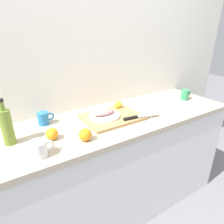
{
  "coord_description": "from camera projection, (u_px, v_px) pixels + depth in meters",
  "views": [
    {
      "loc": [
        -0.69,
        -1.1,
        1.51
      ],
      "look_at": [
        0.0,
        0.01,
        0.95
      ],
      "focal_mm": 31.15,
      "sensor_mm": 36.0,
      "label": 1
    }
  ],
  "objects": [
    {
      "name": "ground_plane",
      "position": [
        112.0,
        207.0,
        1.79
      ],
      "size": [
        12.0,
        12.0,
        0.0
      ],
      "primitive_type": "plane",
      "color": "slate"
    },
    {
      "name": "back_wall",
      "position": [
        91.0,
        64.0,
        1.55
      ],
      "size": [
        3.2,
        0.05,
        2.5
      ],
      "primitive_type": "cube",
      "color": "white",
      "rests_on": "ground_plane"
    },
    {
      "name": "kitchen_counter",
      "position": [
        112.0,
        167.0,
        1.61
      ],
      "size": [
        2.0,
        0.6,
        0.9
      ],
      "color": "white",
      "rests_on": "ground_plane"
    },
    {
      "name": "cutting_board",
      "position": [
        112.0,
        117.0,
        1.43
      ],
      "size": [
        0.41,
        0.32,
        0.02
      ],
      "primitive_type": "cube",
      "color": "tan",
      "rests_on": "kitchen_counter"
    },
    {
      "name": "white_plate",
      "position": [
        104.0,
        116.0,
        1.41
      ],
      "size": [
        0.22,
        0.22,
        0.01
      ],
      "primitive_type": "cylinder",
      "color": "white",
      "rests_on": "cutting_board"
    },
    {
      "name": "fish_fillet",
      "position": [
        104.0,
        113.0,
        1.4
      ],
      "size": [
        0.17,
        0.07,
        0.04
      ],
      "primitive_type": "ellipsoid",
      "color": "tan",
      "rests_on": "white_plate"
    },
    {
      "name": "chef_knife",
      "position": [
        137.0,
        117.0,
        1.39
      ],
      "size": [
        0.29,
        0.06,
        0.02
      ],
      "rotation": [
        0.0,
        0.0,
        -0.12
      ],
      "color": "silver",
      "rests_on": "cutting_board"
    },
    {
      "name": "lemon_0",
      "position": [
        118.0,
        104.0,
        1.56
      ],
      "size": [
        0.06,
        0.06,
        0.06
      ],
      "primitive_type": "sphere",
      "color": "yellow",
      "rests_on": "cutting_board"
    },
    {
      "name": "olive_oil_bottle",
      "position": [
        7.0,
        126.0,
        1.08
      ],
      "size": [
        0.06,
        0.06,
        0.27
      ],
      "color": "olive",
      "rests_on": "kitchen_counter"
    },
    {
      "name": "coffee_mug_0",
      "position": [
        44.0,
        118.0,
        1.33
      ],
      "size": [
        0.11,
        0.07,
        0.09
      ],
      "color": "#2672B2",
      "rests_on": "kitchen_counter"
    },
    {
      "name": "coffee_mug_1",
      "position": [
        185.0,
        95.0,
        1.8
      ],
      "size": [
        0.11,
        0.07,
        0.09
      ],
      "color": "#338C59",
      "rests_on": "kitchen_counter"
    },
    {
      "name": "coffee_mug_2",
      "position": [
        39.0,
        149.0,
        1.0
      ],
      "size": [
        0.13,
        0.09,
        0.09
      ],
      "color": "white",
      "rests_on": "kitchen_counter"
    },
    {
      "name": "orange_0",
      "position": [
        52.0,
        134.0,
        1.15
      ],
      "size": [
        0.07,
        0.07,
        0.07
      ],
      "primitive_type": "sphere",
      "color": "orange",
      "rests_on": "kitchen_counter"
    },
    {
      "name": "orange_1",
      "position": [
        85.0,
        135.0,
        1.14
      ],
      "size": [
        0.08,
        0.08,
        0.08
      ],
      "primitive_type": "sphere",
      "color": "orange",
      "rests_on": "kitchen_counter"
    }
  ]
}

